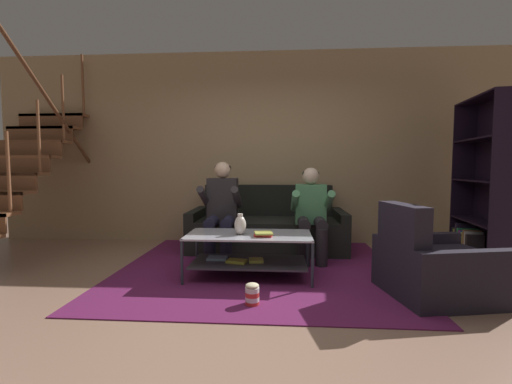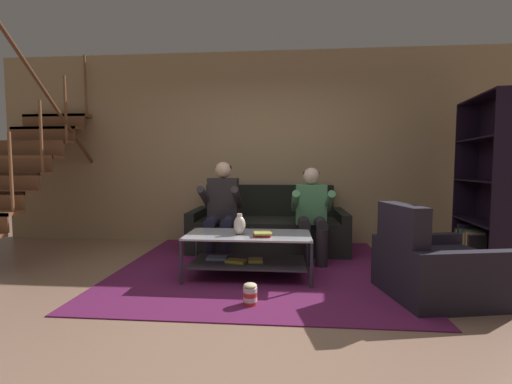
{
  "view_description": "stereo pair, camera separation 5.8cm",
  "coord_description": "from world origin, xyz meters",
  "px_view_note": "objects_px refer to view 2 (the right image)",
  "views": [
    {
      "loc": [
        0.22,
        -2.84,
        1.16
      ],
      "look_at": [
        -0.05,
        1.14,
        0.87
      ],
      "focal_mm": 24.0,
      "sensor_mm": 36.0,
      "label": 1
    },
    {
      "loc": [
        0.28,
        -2.83,
        1.16
      ],
      "look_at": [
        -0.05,
        1.14,
        0.87
      ],
      "focal_mm": 24.0,
      "sensor_mm": 36.0,
      "label": 2
    }
  ],
  "objects_px": {
    "bookshelf": "(485,197)",
    "vase": "(240,225)",
    "book_stack": "(263,234)",
    "armchair": "(435,268)",
    "person_seated_right": "(312,210)",
    "popcorn_tub": "(250,294)",
    "couch": "(268,229)",
    "person_seated_left": "(222,206)",
    "coffee_table": "(247,249)"
  },
  "relations": [
    {
      "from": "person_seated_left",
      "to": "coffee_table",
      "type": "bearing_deg",
      "value": -60.61
    },
    {
      "from": "bookshelf",
      "to": "armchair",
      "type": "distance_m",
      "value": 1.75
    },
    {
      "from": "person_seated_left",
      "to": "person_seated_right",
      "type": "bearing_deg",
      "value": -0.35
    },
    {
      "from": "couch",
      "to": "book_stack",
      "type": "height_order",
      "value": "couch"
    },
    {
      "from": "person_seated_right",
      "to": "armchair",
      "type": "distance_m",
      "value": 1.56
    },
    {
      "from": "vase",
      "to": "coffee_table",
      "type": "bearing_deg",
      "value": 19.64
    },
    {
      "from": "book_stack",
      "to": "armchair",
      "type": "relative_size",
      "value": 0.2
    },
    {
      "from": "book_stack",
      "to": "bookshelf",
      "type": "relative_size",
      "value": 0.1
    },
    {
      "from": "bookshelf",
      "to": "popcorn_tub",
      "type": "bearing_deg",
      "value": -150.1
    },
    {
      "from": "person_seated_left",
      "to": "armchair",
      "type": "distance_m",
      "value": 2.45
    },
    {
      "from": "book_stack",
      "to": "armchair",
      "type": "xyz_separation_m",
      "value": [
        1.56,
        -0.31,
        -0.22
      ]
    },
    {
      "from": "vase",
      "to": "book_stack",
      "type": "height_order",
      "value": "vase"
    },
    {
      "from": "vase",
      "to": "popcorn_tub",
      "type": "relative_size",
      "value": 1.14
    },
    {
      "from": "person_seated_right",
      "to": "couch",
      "type": "bearing_deg",
      "value": 136.1
    },
    {
      "from": "person_seated_left",
      "to": "coffee_table",
      "type": "xyz_separation_m",
      "value": [
        0.4,
        -0.72,
        -0.37
      ]
    },
    {
      "from": "coffee_table",
      "to": "vase",
      "type": "height_order",
      "value": "vase"
    },
    {
      "from": "person_seated_right",
      "to": "armchair",
      "type": "height_order",
      "value": "person_seated_right"
    },
    {
      "from": "armchair",
      "to": "vase",
      "type": "bearing_deg",
      "value": 167.68
    },
    {
      "from": "person_seated_right",
      "to": "coffee_table",
      "type": "height_order",
      "value": "person_seated_right"
    },
    {
      "from": "couch",
      "to": "popcorn_tub",
      "type": "height_order",
      "value": "couch"
    },
    {
      "from": "coffee_table",
      "to": "book_stack",
      "type": "height_order",
      "value": "book_stack"
    },
    {
      "from": "person_seated_left",
      "to": "book_stack",
      "type": "bearing_deg",
      "value": -55.31
    },
    {
      "from": "person_seated_right",
      "to": "person_seated_left",
      "type": "bearing_deg",
      "value": 179.65
    },
    {
      "from": "vase",
      "to": "book_stack",
      "type": "xyz_separation_m",
      "value": [
        0.25,
        -0.08,
        -0.08
      ]
    },
    {
      "from": "person_seated_right",
      "to": "bookshelf",
      "type": "distance_m",
      "value": 2.11
    },
    {
      "from": "person_seated_right",
      "to": "popcorn_tub",
      "type": "xyz_separation_m",
      "value": [
        -0.62,
        -1.45,
        -0.54
      ]
    },
    {
      "from": "person_seated_left",
      "to": "vase",
      "type": "height_order",
      "value": "person_seated_left"
    },
    {
      "from": "person_seated_right",
      "to": "book_stack",
      "type": "relative_size",
      "value": 5.76
    },
    {
      "from": "coffee_table",
      "to": "book_stack",
      "type": "distance_m",
      "value": 0.27
    },
    {
      "from": "bookshelf",
      "to": "vase",
      "type": "bearing_deg",
      "value": -163.61
    },
    {
      "from": "couch",
      "to": "bookshelf",
      "type": "xyz_separation_m",
      "value": [
        2.66,
        -0.42,
        0.51
      ]
    },
    {
      "from": "vase",
      "to": "popcorn_tub",
      "type": "bearing_deg",
      "value": -75.47
    },
    {
      "from": "person_seated_right",
      "to": "coffee_table",
      "type": "relative_size",
      "value": 0.89
    },
    {
      "from": "book_stack",
      "to": "person_seated_left",
      "type": "bearing_deg",
      "value": 124.69
    },
    {
      "from": "couch",
      "to": "popcorn_tub",
      "type": "relative_size",
      "value": 11.15
    },
    {
      "from": "couch",
      "to": "person_seated_left",
      "type": "distance_m",
      "value": 0.86
    },
    {
      "from": "person_seated_left",
      "to": "book_stack",
      "type": "xyz_separation_m",
      "value": [
        0.57,
        -0.82,
        -0.19
      ]
    },
    {
      "from": "coffee_table",
      "to": "person_seated_right",
      "type": "bearing_deg",
      "value": 44.47
    },
    {
      "from": "popcorn_tub",
      "to": "bookshelf",
      "type": "bearing_deg",
      "value": 29.9
    },
    {
      "from": "couch",
      "to": "person_seated_left",
      "type": "height_order",
      "value": "person_seated_left"
    },
    {
      "from": "popcorn_tub",
      "to": "couch",
      "type": "bearing_deg",
      "value": 88.42
    },
    {
      "from": "couch",
      "to": "vase",
      "type": "xyz_separation_m",
      "value": [
        -0.24,
        -1.28,
        0.27
      ]
    },
    {
      "from": "vase",
      "to": "book_stack",
      "type": "distance_m",
      "value": 0.27
    },
    {
      "from": "vase",
      "to": "popcorn_tub",
      "type": "height_order",
      "value": "vase"
    },
    {
      "from": "person_seated_left",
      "to": "person_seated_right",
      "type": "distance_m",
      "value": 1.12
    },
    {
      "from": "person_seated_right",
      "to": "bookshelf",
      "type": "xyz_separation_m",
      "value": [
        2.1,
        0.12,
        0.17
      ]
    },
    {
      "from": "coffee_table",
      "to": "bookshelf",
      "type": "xyz_separation_m",
      "value": [
        2.82,
        0.82,
        0.5
      ]
    },
    {
      "from": "bookshelf",
      "to": "armchair",
      "type": "bearing_deg",
      "value": -131.3
    },
    {
      "from": "vase",
      "to": "bookshelf",
      "type": "relative_size",
      "value": 0.11
    },
    {
      "from": "vase",
      "to": "bookshelf",
      "type": "bearing_deg",
      "value": 16.39
    }
  ]
}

